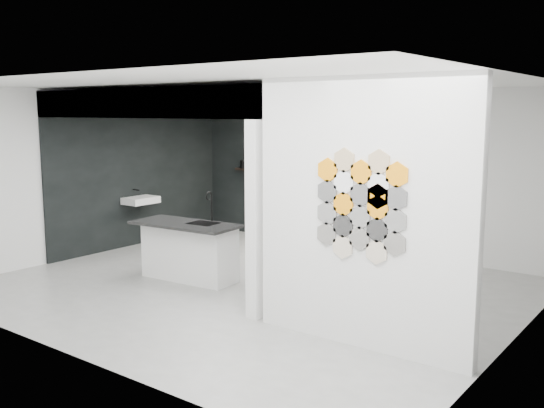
{
  "coord_description": "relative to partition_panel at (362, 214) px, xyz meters",
  "views": [
    {
      "loc": [
        5.15,
        -6.44,
        2.44
      ],
      "look_at": [
        0.1,
        0.3,
        1.15
      ],
      "focal_mm": 40.0,
      "sensor_mm": 36.0,
      "label": 1
    }
  ],
  "objects": [
    {
      "name": "glass_vase",
      "position": [
        -2.08,
        3.87,
        -0.01
      ],
      "size": [
        0.13,
        0.13,
        0.15
      ],
      "primitive_type": "cylinder",
      "rotation": [
        0.0,
        0.0,
        -0.28
      ],
      "color": "gray",
      "rests_on": "display_shelf"
    },
    {
      "name": "bay_clad_left",
      "position": [
        -5.7,
        2.0,
        -0.22
      ],
      "size": [
        0.04,
        4.0,
        2.35
      ],
      "primitive_type": "cube",
      "color": "black",
      "rests_on": "floor"
    },
    {
      "name": "corner_column",
      "position": [
        -1.41,
        0.0,
        -0.22
      ],
      "size": [
        0.16,
        0.16,
        2.35
      ],
      "primitive_type": "cube",
      "color": "silver",
      "rests_on": "floor"
    },
    {
      "name": "stockpot",
      "position": [
        -4.72,
        3.87,
        0.0
      ],
      "size": [
        0.21,
        0.21,
        0.16
      ],
      "primitive_type": "cylinder",
      "rotation": [
        0.0,
        0.0,
        0.07
      ],
      "color": "black",
      "rests_on": "display_shelf"
    },
    {
      "name": "bottle_dark",
      "position": [
        -3.5,
        3.87,
        0.01
      ],
      "size": [
        0.09,
        0.09,
        0.18
      ],
      "primitive_type": "cylinder",
      "rotation": [
        0.0,
        0.0,
        0.43
      ],
      "color": "black",
      "rests_on": "display_shelf"
    },
    {
      "name": "bulkhead",
      "position": [
        -3.52,
        2.0,
        1.15
      ],
      "size": [
        4.4,
        4.0,
        0.4
      ],
      "primitive_type": "cube",
      "color": "silver",
      "rests_on": "corner_column"
    },
    {
      "name": "display_shelf",
      "position": [
        -3.43,
        3.87,
        -0.1
      ],
      "size": [
        3.0,
        0.15,
        0.04
      ],
      "primitive_type": "cube",
      "color": "black",
      "rests_on": "bay_clad_back"
    },
    {
      "name": "partition_panel",
      "position": [
        0.0,
        0.0,
        0.0
      ],
      "size": [
        2.45,
        0.15,
        2.8
      ],
      "primitive_type": "cube",
      "color": "silver",
      "rests_on": "floor"
    },
    {
      "name": "floor",
      "position": [
        -2.23,
        1.0,
        -1.4
      ],
      "size": [
        7.0,
        6.0,
        0.01
      ],
      "primitive_type": "cube",
      "color": "gray"
    },
    {
      "name": "utensil_cup",
      "position": [
        -4.32,
        3.87,
        -0.03
      ],
      "size": [
        0.1,
        0.1,
        0.1
      ],
      "primitive_type": "cylinder",
      "rotation": [
        0.0,
        0.0,
        -0.22
      ],
      "color": "black",
      "rests_on": "display_shelf"
    },
    {
      "name": "kettle",
      "position": [
        -2.68,
        3.87,
        -0.0
      ],
      "size": [
        0.23,
        0.23,
        0.15
      ],
      "primitive_type": "ellipsoid",
      "rotation": [
        0.0,
        0.0,
        -0.36
      ],
      "color": "black",
      "rests_on": "display_shelf"
    },
    {
      "name": "wall_basin",
      "position": [
        -5.46,
        1.8,
        -0.55
      ],
      "size": [
        0.4,
        0.6,
        0.12
      ],
      "primitive_type": "cube",
      "color": "silver",
      "rests_on": "bay_clad_left"
    },
    {
      "name": "kitchen_island",
      "position": [
        -3.22,
        0.74,
        -0.96
      ],
      "size": [
        1.66,
        0.83,
        1.3
      ],
      "rotation": [
        0.0,
        0.0,
        0.08
      ],
      "color": "silver",
      "rests_on": "floor"
    },
    {
      "name": "glass_bowl",
      "position": [
        -2.08,
        3.87,
        -0.03
      ],
      "size": [
        0.18,
        0.18,
        0.1
      ],
      "primitive_type": "cylinder",
      "rotation": [
        0.0,
        0.0,
        0.42
      ],
      "color": "gray",
      "rests_on": "display_shelf"
    },
    {
      "name": "fascia_beam",
      "position": [
        -3.52,
        0.08,
        1.15
      ],
      "size": [
        4.4,
        0.16,
        0.4
      ],
      "primitive_type": "cube",
      "color": "silver",
      "rests_on": "corner_column"
    },
    {
      "name": "bay_clad_back",
      "position": [
        -3.52,
        3.97,
        -0.22
      ],
      "size": [
        4.4,
        0.04,
        2.35
      ],
      "primitive_type": "cube",
      "color": "black",
      "rests_on": "floor"
    },
    {
      "name": "hex_tile_cluster",
      "position": [
        0.03,
        -0.09,
        0.1
      ],
      "size": [
        1.04,
        0.02,
        1.16
      ],
      "color": "#66635E",
      "rests_on": "partition_panel"
    }
  ]
}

